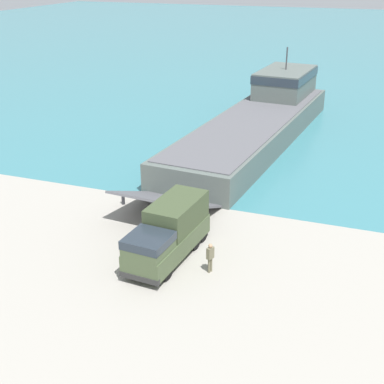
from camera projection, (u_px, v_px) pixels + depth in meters
The scene contains 6 objects.
ground_plane at pixel (179, 242), 33.45m from camera, with size 240.00×240.00×0.00m, color #9E998E.
water_surface at pixel (340, 42), 115.81m from camera, with size 240.00×180.00×0.01m, color teal.
landing_craft at pixel (261, 118), 52.96m from camera, with size 9.70×36.41×7.64m.
military_truck at pixel (169, 232), 31.16m from camera, with size 2.96×7.18×3.22m.
soldier_on_ramp at pixel (210, 256), 29.83m from camera, with size 0.38×0.50×1.80m.
mooring_bollard at pixel (123, 198), 38.45m from camera, with size 0.27×0.27×0.89m.
Camera 1 is at (10.95, -27.34, 16.20)m, focal length 50.00 mm.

